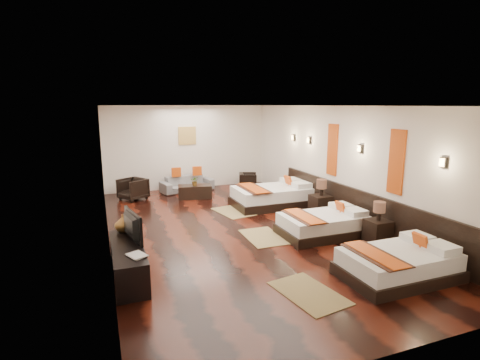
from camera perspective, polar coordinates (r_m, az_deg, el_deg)
name	(u,v)px	position (r m, az deg, el deg)	size (l,w,h in m)	color
floor	(236,230)	(8.68, -0.64, -7.58)	(5.50, 9.50, 0.01)	black
ceiling	(236,106)	(8.20, -0.68, 11.24)	(5.50, 9.50, 0.01)	white
back_wall	(187,147)	(12.85, -8.03, 4.94)	(5.50, 0.01, 2.80)	silver
left_wall	(105,178)	(7.83, -19.90, 0.24)	(0.01, 9.50, 2.80)	silver
right_wall	(340,163)	(9.62, 14.92, 2.51)	(0.01, 9.50, 2.80)	silver
headboard_panel	(356,208)	(9.16, 17.33, -4.14)	(0.08, 6.60, 0.90)	black
bed_near	(399,264)	(6.86, 23.09, -11.63)	(1.87, 1.18, 0.71)	black
bed_mid	(324,224)	(8.48, 12.63, -6.57)	(1.87, 1.18, 0.71)	black
bed_far	(273,196)	(10.63, 5.01, -2.44)	(2.19, 1.37, 0.83)	black
nightstand_a	(378,229)	(8.28, 20.26, -6.99)	(0.45, 0.45, 0.89)	black
nightstand_b	(321,203)	(9.89, 12.20, -3.43)	(0.48, 0.48, 0.95)	black
jute_mat_near	(309,293)	(6.05, 10.43, -16.57)	(0.75, 1.20, 0.01)	olive
jute_mat_mid	(263,237)	(8.23, 3.57, -8.64)	(0.75, 1.20, 0.01)	olive
jute_mat_far	(233,212)	(10.06, -1.03, -4.85)	(0.75, 1.20, 0.01)	olive
tv_console	(128,261)	(6.61, -16.69, -11.78)	(0.50, 1.80, 0.55)	black
tv	(128,226)	(6.65, -16.68, -6.79)	(0.88, 0.12, 0.51)	black
book	(130,258)	(5.98, -16.43, -11.28)	(0.23, 0.31, 0.03)	black
figurine	(123,223)	(7.16, -17.36, -6.28)	(0.31, 0.31, 0.32)	brown
sofa	(187,183)	(12.56, -8.07, -0.51)	(1.73, 0.68, 0.50)	slate
armchair_left	(133,189)	(11.70, -16.01, -1.35)	(0.70, 0.72, 0.66)	black
armchair_right	(248,181)	(12.80, 1.23, -0.10)	(0.58, 0.59, 0.54)	black
coffee_table	(195,192)	(11.57, -6.89, -1.77)	(1.00, 0.50, 0.40)	black
table_plant	(195,181)	(11.46, -6.90, -0.16)	(0.25, 0.22, 0.28)	#266020
orange_panel_a	(396,162)	(8.11, 22.73, 2.56)	(0.04, 0.40, 1.30)	#D86014
orange_panel_b	(332,150)	(9.81, 13.90, 4.50)	(0.04, 0.40, 1.30)	#D86014
sconce_near	(443,162)	(7.33, 28.56, 2.38)	(0.07, 0.12, 0.18)	black
sconce_mid	(360,149)	(8.90, 17.83, 4.58)	(0.07, 0.12, 0.18)	black
sconce_far	(309,140)	(10.70, 10.47, 6.00)	(0.07, 0.12, 0.18)	black
sconce_lounge	(293,137)	(11.47, 8.13, 6.43)	(0.07, 0.12, 0.18)	black
gold_artwork	(187,136)	(12.79, -8.06, 6.71)	(0.60, 0.04, 0.60)	#AD873F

